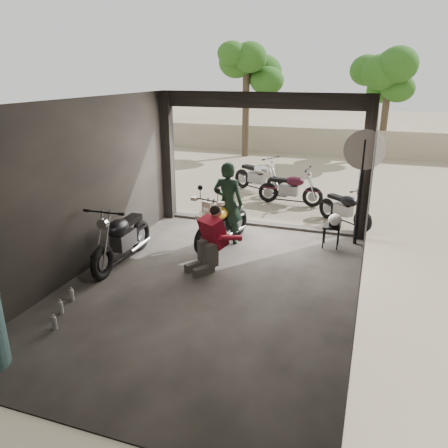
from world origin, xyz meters
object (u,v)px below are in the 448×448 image
Objects in this scene: outside_bike_c at (345,205)px; mechanic at (208,241)px; main_bike at (222,219)px; stool at (332,229)px; rider at (228,204)px; outside_bike_b at (290,186)px; outside_bike_a at (258,174)px; helmet at (335,220)px; left_bike at (122,234)px; sign_post at (362,168)px.

mechanic reaches higher than outside_bike_c.
main_bike is 3.56× the size of stool.
stool is at bearing -166.78° from rider.
rider is (-0.74, -3.41, 0.37)m from outside_bike_b.
helmet is (2.74, -4.00, 0.05)m from outside_bike_a.
left_bike is 5.12m from sign_post.
outside_bike_a reaches higher than outside_bike_b.
main_bike is 0.96× the size of left_bike.
sign_post is at bearing -162.12° from rider.
mechanic is (0.57, -5.93, 0.02)m from outside_bike_a.
helmet is (1.51, -2.95, 0.09)m from outside_bike_b.
main_bike is 5.79× the size of helmet.
main_bike reaches higher than helmet.
rider is at bearing -145.80° from outside_bike_a.
left_bike is at bearing -140.90° from mechanic.
outside_bike_c is at bearing 84.70° from stool.
rider is at bearing -167.79° from stool.
outside_bike_c is 1.62m from stool.
left_bike is at bearing -167.55° from helmet.
stool is (-0.15, -1.62, -0.08)m from outside_bike_c.
sign_post is (2.61, 2.29, 1.10)m from mechanic.
rider is 2.30m from stool.
sign_post is (0.49, 0.34, 1.29)m from stool.
left_bike is at bearing 173.70° from outside_bike_c.
helmet is at bearing 72.84° from mechanic.
sign_post is (0.34, -1.27, 1.21)m from outside_bike_c.
helmet is 0.12× the size of sign_post.
left_bike is 1.14× the size of outside_bike_b.
outside_bike_b is (0.82, 3.56, -0.04)m from main_bike.
outside_bike_b is at bearing 100.33° from helmet.
mechanic reaches higher than outside_bike_a.
helmet is 1.22m from sign_post.
outside_bike_c reaches higher than stool.
stool is 0.22m from helmet.
outside_bike_b is 3.44m from sign_post.
mechanic is at bearing -137.32° from stool.
sign_post is at bearing 29.09° from left_bike.
outside_bike_b is at bearing 91.30° from main_bike.
left_bike is 3.73× the size of stool.
mechanic is 2.46× the size of stool.
outside_bike_b is at bearing 108.95° from sign_post.
rider is 2.92m from sign_post.
helmet is (2.33, 0.61, 0.05)m from main_bike.
main_bike is 0.97× the size of rider.
left_bike is 4.41m from stool.
rider is at bearing 178.88° from sign_post.
mechanic reaches higher than stool.
stool is (2.28, 0.63, -0.17)m from main_bike.
sign_post reaches higher than stool.
helmet is at bearing 28.95° from main_bike.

